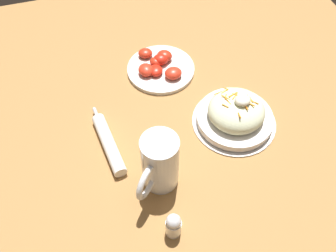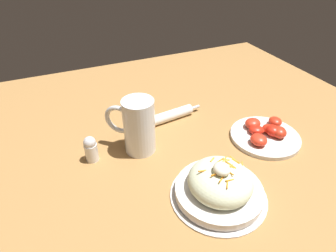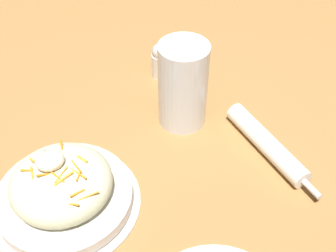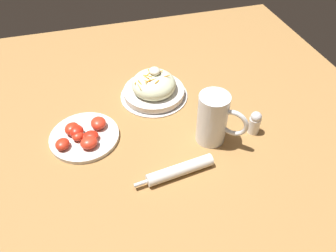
{
  "view_description": "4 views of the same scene",
  "coord_description": "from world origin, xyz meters",
  "px_view_note": "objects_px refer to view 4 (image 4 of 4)",
  "views": [
    {
      "loc": [
        0.19,
        0.53,
        0.79
      ],
      "look_at": [
        0.04,
        0.03,
        0.09
      ],
      "focal_mm": 38.66,
      "sensor_mm": 36.0,
      "label": 1
    },
    {
      "loc": [
        -0.53,
        0.3,
        0.52
      ],
      "look_at": [
        0.06,
        0.04,
        0.07
      ],
      "focal_mm": 30.5,
      "sensor_mm": 36.0,
      "label": 2
    },
    {
      "loc": [
        -0.16,
        -0.42,
        0.55
      ],
      "look_at": [
        0.02,
        0.03,
        0.08
      ],
      "focal_mm": 46.8,
      "sensor_mm": 36.0,
      "label": 3
    },
    {
      "loc": [
        0.7,
        -0.19,
        0.7
      ],
      "look_at": [
        0.05,
        -0.0,
        0.05
      ],
      "focal_mm": 34.98,
      "sensor_mm": 36.0,
      "label": 4
    }
  ],
  "objects_px": {
    "beer_mug": "(213,121)",
    "tomato_plate": "(84,135)",
    "napkin_roll": "(180,170)",
    "salt_shaker": "(255,122)",
    "salad_plate": "(154,88)"
  },
  "relations": [
    {
      "from": "tomato_plate",
      "to": "napkin_roll",
      "type": "bearing_deg",
      "value": 49.02
    },
    {
      "from": "beer_mug",
      "to": "salt_shaker",
      "type": "distance_m",
      "value": 0.14
    },
    {
      "from": "tomato_plate",
      "to": "salt_shaker",
      "type": "bearing_deg",
      "value": 77.57
    },
    {
      "from": "salad_plate",
      "to": "salt_shaker",
      "type": "distance_m",
      "value": 0.35
    },
    {
      "from": "beer_mug",
      "to": "salt_shaker",
      "type": "relative_size",
      "value": 2.09
    },
    {
      "from": "napkin_roll",
      "to": "salad_plate",
      "type": "bearing_deg",
      "value": 177.17
    },
    {
      "from": "beer_mug",
      "to": "tomato_plate",
      "type": "distance_m",
      "value": 0.38
    },
    {
      "from": "beer_mug",
      "to": "salt_shaker",
      "type": "xyz_separation_m",
      "value": [
        0.01,
        0.13,
        -0.03
      ]
    },
    {
      "from": "beer_mug",
      "to": "napkin_roll",
      "type": "distance_m",
      "value": 0.17
    },
    {
      "from": "beer_mug",
      "to": "napkin_roll",
      "type": "relative_size",
      "value": 0.71
    },
    {
      "from": "napkin_roll",
      "to": "salt_shaker",
      "type": "distance_m",
      "value": 0.28
    },
    {
      "from": "beer_mug",
      "to": "napkin_roll",
      "type": "bearing_deg",
      "value": -52.3
    },
    {
      "from": "beer_mug",
      "to": "tomato_plate",
      "type": "xyz_separation_m",
      "value": [
        -0.1,
        -0.36,
        -0.06
      ]
    },
    {
      "from": "beer_mug",
      "to": "salt_shaker",
      "type": "bearing_deg",
      "value": 86.83
    },
    {
      "from": "tomato_plate",
      "to": "salt_shaker",
      "type": "distance_m",
      "value": 0.51
    }
  ]
}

